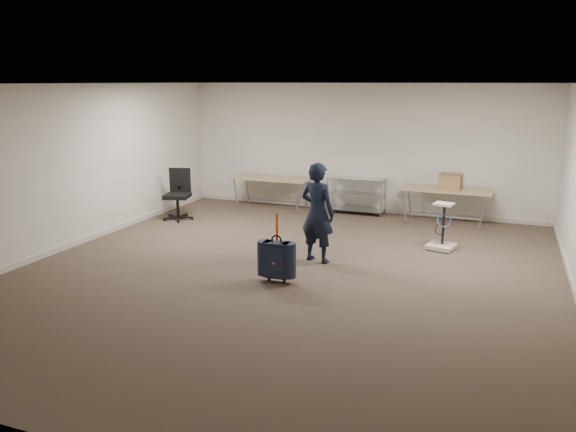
% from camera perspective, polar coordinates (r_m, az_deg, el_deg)
% --- Properties ---
extents(ground, '(9.00, 9.00, 0.00)m').
position_cam_1_polar(ground, '(8.58, -0.15, -5.74)').
color(ground, '#413427').
rests_on(ground, ground).
extents(room_shell, '(8.00, 9.00, 9.00)m').
position_cam_1_polar(room_shell, '(9.81, 2.79, -2.97)').
color(room_shell, beige).
rests_on(room_shell, ground).
extents(folding_table_left, '(1.80, 0.75, 0.73)m').
position_cam_1_polar(folding_table_left, '(12.66, -1.68, 3.73)').
color(folding_table_left, tan).
rests_on(folding_table_left, ground).
extents(folding_table_right, '(1.80, 0.75, 0.73)m').
position_cam_1_polar(folding_table_right, '(11.75, 15.70, 2.45)').
color(folding_table_right, tan).
rests_on(folding_table_right, ground).
extents(wire_shelf, '(1.22, 0.47, 0.80)m').
position_cam_1_polar(wire_shelf, '(12.35, 6.95, 2.26)').
color(wire_shelf, '#B7BABE').
rests_on(wire_shelf, ground).
extents(person, '(0.66, 0.51, 1.61)m').
position_cam_1_polar(person, '(8.90, 3.01, 0.35)').
color(person, black).
rests_on(person, ground).
extents(suitcase, '(0.38, 0.23, 1.02)m').
position_cam_1_polar(suitcase, '(8.07, -1.16, -4.44)').
color(suitcase, black).
rests_on(suitcase, ground).
extents(office_chair, '(0.64, 0.64, 1.06)m').
position_cam_1_polar(office_chair, '(12.02, -11.08, 1.20)').
color(office_chair, black).
rests_on(office_chair, ground).
extents(equipment_cart, '(0.54, 0.54, 0.82)m').
position_cam_1_polar(equipment_cart, '(10.03, 15.35, -2.10)').
color(equipment_cart, beige).
rests_on(equipment_cart, ground).
extents(cardboard_box, '(0.46, 0.37, 0.32)m').
position_cam_1_polar(cardboard_box, '(11.66, 16.19, 3.40)').
color(cardboard_box, '#A1714B').
rests_on(cardboard_box, folding_table_right).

